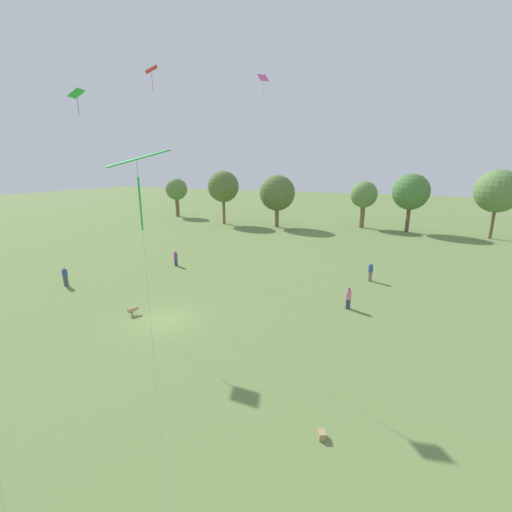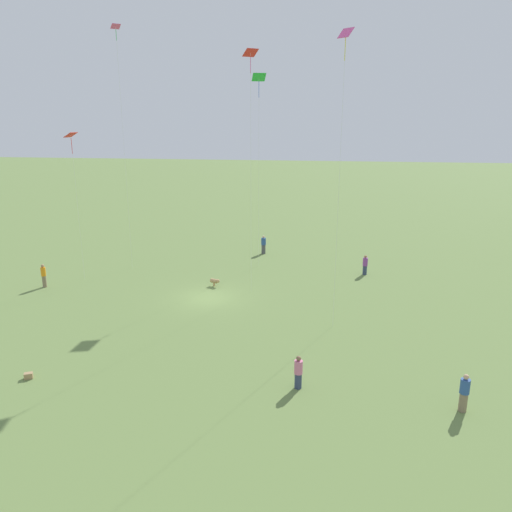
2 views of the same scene
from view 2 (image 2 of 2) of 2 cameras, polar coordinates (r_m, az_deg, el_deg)
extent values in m
plane|color=olive|center=(36.60, -5.45, -4.79)|extent=(240.00, 240.00, 0.00)
cylinder|color=#847056|center=(24.95, 22.58, -15.15)|extent=(0.51, 0.51, 0.89)
cylinder|color=#2D5193|center=(24.57, 22.78, -13.57)|extent=(0.60, 0.60, 0.68)
sphere|color=tan|center=(24.36, 22.89, -12.62)|extent=(0.24, 0.24, 0.24)
cylinder|color=#4C4C51|center=(47.98, 0.86, 0.79)|extent=(0.51, 0.51, 0.89)
cylinder|color=#2D5193|center=(47.79, 0.87, 1.68)|extent=(0.60, 0.60, 0.65)
sphere|color=beige|center=(47.69, 0.87, 2.20)|extent=(0.24, 0.24, 0.24)
cylinder|color=#333D5B|center=(42.63, 12.33, -1.58)|extent=(0.40, 0.40, 0.76)
cylinder|color=purple|center=(42.42, 12.38, -0.66)|extent=(0.47, 0.47, 0.67)
sphere|color=#A87A56|center=(42.30, 12.42, -0.07)|extent=(0.24, 0.24, 0.24)
cylinder|color=#847056|center=(41.92, -23.03, -2.69)|extent=(0.43, 0.43, 0.90)
cylinder|color=orange|center=(41.70, -23.14, -1.66)|extent=(0.50, 0.50, 0.69)
sphere|color=#A87A56|center=(41.57, -23.21, -1.05)|extent=(0.24, 0.24, 0.24)
cylinder|color=#333D5B|center=(24.97, 4.84, -14.01)|extent=(0.42, 0.42, 0.78)
cylinder|color=pink|center=(24.62, 4.88, -12.54)|extent=(0.50, 0.50, 0.68)
sphere|color=brown|center=(24.41, 4.90, -11.59)|extent=(0.24, 0.24, 0.24)
cube|color=red|center=(35.79, -0.63, 22.22)|extent=(1.14, 1.17, 0.45)
cylinder|color=#E54C99|center=(35.71, -0.63, 20.98)|extent=(0.04, 0.04, 1.02)
cylinder|color=silver|center=(35.81, -0.59, 8.72)|extent=(0.01, 0.01, 16.83)
cube|color=green|center=(42.42, 0.33, 19.76)|extent=(1.17, 1.27, 0.58)
cylinder|color=blue|center=(42.36, 0.33, 18.50)|extent=(0.04, 0.04, 1.24)
cylinder|color=silver|center=(42.58, 0.32, 9.11)|extent=(0.01, 0.01, 15.79)
cube|color=red|center=(41.22, -20.42, 12.85)|extent=(0.98, 0.92, 0.39)
cylinder|color=red|center=(41.26, -20.31, 11.71)|extent=(0.04, 0.04, 1.15)
cylinder|color=silver|center=(41.79, -19.68, 5.04)|extent=(0.01, 0.01, 11.41)
cube|color=#E54C99|center=(43.84, -15.75, 23.95)|extent=(0.92, 0.93, 0.31)
cylinder|color=green|center=(43.75, -15.69, 23.16)|extent=(0.04, 0.04, 0.81)
cylinder|color=silver|center=(43.41, -14.80, 11.17)|extent=(0.01, 0.01, 19.48)
cube|color=#E54C99|center=(29.78, 10.23, 23.82)|extent=(0.89, 0.92, 0.56)
cylinder|color=yellow|center=(29.68, 10.15, 22.26)|extent=(0.04, 0.04, 1.18)
cylinder|color=silver|center=(29.75, 9.44, 7.34)|extent=(0.01, 0.01, 17.08)
cylinder|color=tan|center=(38.96, -4.82, -2.85)|extent=(0.51, 0.62, 0.33)
sphere|color=tan|center=(38.74, -4.39, -2.87)|extent=(0.30, 0.30, 0.30)
cylinder|color=tan|center=(39.06, -4.81, -3.25)|extent=(0.15, 0.15, 0.25)
cube|color=#A58459|center=(28.23, -24.57, -12.33)|extent=(0.42, 0.48, 0.30)
camera|label=1|loc=(32.11, -46.60, 7.03)|focal=24.00mm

